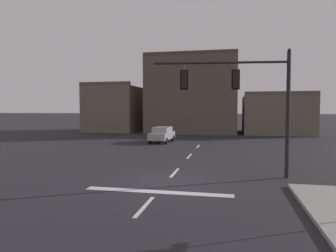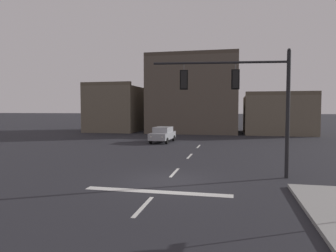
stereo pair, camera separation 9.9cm
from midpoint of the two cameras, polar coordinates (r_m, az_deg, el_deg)
ground_plane at (r=15.22m, az=-0.33°, el=-10.21°), size 400.00×400.00×0.00m
stop_bar_paint at (r=13.33m, az=-2.18°, el=-12.14°), size 6.40×0.50×0.01m
lane_centreline at (r=17.13m, az=1.09°, el=-8.67°), size 0.16×26.40×0.01m
signal_mast_near_side at (r=16.21m, az=14.43°, el=6.08°), size 6.90×0.95×6.55m
car_lot_nearside at (r=32.23m, az=-1.21°, el=-1.52°), size 2.10×4.53×1.61m
building_row at (r=47.51m, az=4.61°, el=4.57°), size 32.50×13.53×11.29m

